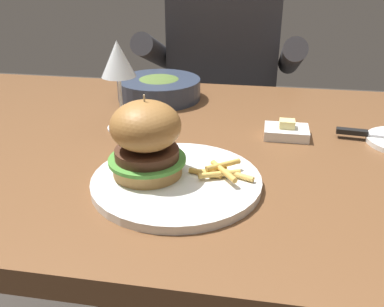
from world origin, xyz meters
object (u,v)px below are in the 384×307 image
(burger_sandwich, at_px, (146,139))
(table_knife, at_px, (377,135))
(butter_dish, at_px, (286,131))
(wine_glass, at_px, (118,63))
(main_plate, at_px, (177,181))
(soup_bowl, at_px, (159,88))
(diner_person, at_px, (222,110))

(burger_sandwich, distance_m, table_knife, 0.47)
(butter_dish, bearing_deg, wine_glass, -177.70)
(main_plate, relative_size, burger_sandwich, 2.05)
(burger_sandwich, height_order, soup_bowl, burger_sandwich)
(soup_bowl, bearing_deg, table_knife, -21.33)
(wine_glass, height_order, table_knife, wine_glass)
(wine_glass, bearing_deg, soup_bowl, 82.49)
(main_plate, distance_m, soup_bowl, 0.45)
(burger_sandwich, height_order, table_knife, burger_sandwich)
(main_plate, height_order, butter_dish, butter_dish)
(burger_sandwich, bearing_deg, soup_bowl, 101.31)
(wine_glass, xyz_separation_m, diner_person, (0.15, 0.65, -0.32))
(main_plate, relative_size, soup_bowl, 1.30)
(table_knife, bearing_deg, main_plate, -145.85)
(main_plate, xyz_separation_m, diner_person, (-0.01, 0.87, -0.18))
(table_knife, height_order, soup_bowl, soup_bowl)
(wine_glass, xyz_separation_m, butter_dish, (0.34, 0.01, -0.13))
(diner_person, bearing_deg, burger_sandwich, -92.34)
(soup_bowl, height_order, diner_person, diner_person)
(table_knife, bearing_deg, wine_glass, -177.61)
(wine_glass, xyz_separation_m, table_knife, (0.52, 0.02, -0.13))
(wine_glass, distance_m, soup_bowl, 0.24)
(butter_dish, bearing_deg, soup_bowl, 147.54)
(butter_dish, bearing_deg, burger_sandwich, -135.12)
(main_plate, distance_m, wine_glass, 0.30)
(main_plate, height_order, diner_person, diner_person)
(table_knife, bearing_deg, diner_person, 120.53)
(table_knife, distance_m, diner_person, 0.75)
(wine_glass, bearing_deg, butter_dish, 2.30)
(main_plate, relative_size, table_knife, 1.40)
(butter_dish, bearing_deg, table_knife, 2.58)
(burger_sandwich, height_order, diner_person, diner_person)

